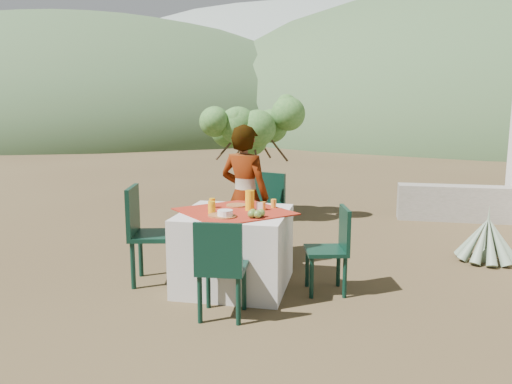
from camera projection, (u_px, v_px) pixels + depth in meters
ground at (191, 278)px, 5.17m from camera, size 160.00×160.00×0.00m
table at (235, 249)px, 4.90m from camera, size 1.30×1.30×0.76m
chair_far at (262, 212)px, 5.80m from camera, size 0.59×0.59×1.00m
chair_near at (221, 265)px, 4.09m from camera, size 0.42×0.42×0.85m
chair_left at (146, 230)px, 4.97m from camera, size 0.54×0.54×0.98m
chair_right at (334, 246)px, 4.72m from camera, size 0.46×0.46×0.83m
person at (245, 196)px, 5.47m from camera, size 0.66×0.53×1.57m
shrub_tree at (255, 135)px, 7.74m from camera, size 1.44×1.41×1.69m
agave at (487, 240)px, 5.73m from camera, size 0.67×0.69×0.73m
stone_wall at (485, 204)px, 7.70m from camera, size 2.60×0.35×0.55m
hill_near_left at (94, 131)px, 37.71m from camera, size 40.00×40.00×16.00m
hill_near_right at (499, 131)px, 37.56m from camera, size 48.00×48.00×20.00m
hill_far_center at (308, 123)px, 56.18m from camera, size 60.00×60.00×24.00m
plate_far at (237, 205)px, 5.07m from camera, size 0.21×0.21×0.01m
plate_near at (221, 215)px, 4.60m from camera, size 0.23×0.23×0.01m
glass_far at (212, 203)px, 4.97m from camera, size 0.06×0.06×0.10m
glass_near at (212, 207)px, 4.70m from camera, size 0.07×0.07×0.11m
juice_pitcher at (250, 200)px, 4.84m from camera, size 0.09×0.09×0.20m
bowl_plate at (225, 216)px, 4.56m from camera, size 0.21×0.21×0.01m
white_bowl at (225, 213)px, 4.55m from camera, size 0.14×0.14×0.05m
jar_left at (263, 206)px, 4.86m from camera, size 0.05×0.05×0.08m
jar_right at (274, 203)px, 4.98m from camera, size 0.05×0.05×0.09m
napkin_holder at (259, 206)px, 4.85m from camera, size 0.07×0.05×0.08m
fruit_cluster at (256, 214)px, 4.53m from camera, size 0.15×0.14×0.07m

